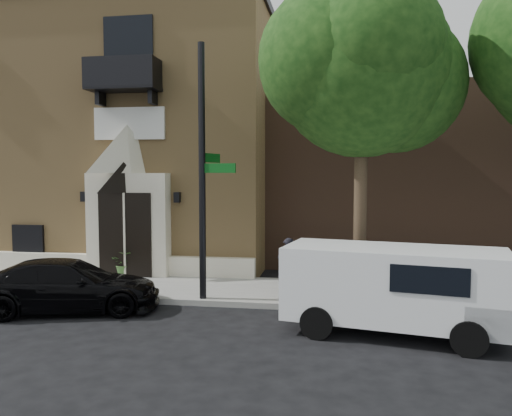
{
  "coord_description": "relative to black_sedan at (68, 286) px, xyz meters",
  "views": [
    {
      "loc": [
        5.42,
        -11.96,
        3.35
      ],
      "look_at": [
        3.17,
        2.0,
        2.36
      ],
      "focal_mm": 35.0,
      "sensor_mm": 36.0,
      "label": 1
    }
  ],
  "objects": [
    {
      "name": "neighbour_building",
      "position": [
        12.97,
        9.93,
        2.57
      ],
      "size": [
        18.0,
        8.0,
        6.4
      ],
      "primitive_type": "cube",
      "color": "brown",
      "rests_on": "ground"
    },
    {
      "name": "planter",
      "position": [
        -0.13,
        3.52,
        -0.09
      ],
      "size": [
        0.75,
        0.66,
        0.78
      ],
      "primitive_type": "imported",
      "rotation": [
        0.0,
        0.0,
        0.08
      ],
      "color": "#457334",
      "rests_on": "sidewalk"
    },
    {
      "name": "street_sign",
      "position": [
        3.07,
        1.19,
        2.76
      ],
      "size": [
        1.0,
        1.17,
        6.43
      ],
      "rotation": [
        0.0,
        0.0,
        -0.25
      ],
      "color": "black",
      "rests_on": "sidewalk"
    },
    {
      "name": "fire_hydrant",
      "position": [
        5.54,
        1.25,
        -0.09
      ],
      "size": [
        0.45,
        0.36,
        0.8
      ],
      "color": "#B32912",
      "rests_on": "sidewalk"
    },
    {
      "name": "black_sedan",
      "position": [
        0.0,
        0.0,
        0.0
      ],
      "size": [
        4.66,
        2.86,
        1.26
      ],
      "primitive_type": "imported",
      "rotation": [
        0.0,
        0.0,
        1.84
      ],
      "color": "black",
      "rests_on": "ground"
    },
    {
      "name": "dumpster",
      "position": [
        6.78,
        1.31,
        0.14
      ],
      "size": [
        2.04,
        1.43,
        1.21
      ],
      "rotation": [
        0.0,
        0.0,
        0.22
      ],
      "color": "#0D3218",
      "rests_on": "sidewalk"
    },
    {
      "name": "church",
      "position": [
        -2.02,
        8.88,
        4.0
      ],
      "size": [
        12.2,
        11.01,
        9.3
      ],
      "color": "tan",
      "rests_on": "ground"
    },
    {
      "name": "pedestrian_near",
      "position": [
        5.15,
        1.89,
        0.28
      ],
      "size": [
        0.64,
        0.53,
        1.51
      ],
      "primitive_type": "imported",
      "rotation": [
        0.0,
        0.0,
        3.48
      ],
      "color": "black",
      "rests_on": "sidewalk"
    },
    {
      "name": "sidewalk",
      "position": [
        1.97,
        2.43,
        -0.56
      ],
      "size": [
        42.0,
        3.0,
        0.15
      ],
      "primitive_type": "cube",
      "color": "gray",
      "rests_on": "ground"
    },
    {
      "name": "street_tree_left",
      "position": [
        6.99,
        1.28,
        5.24
      ],
      "size": [
        4.97,
        4.38,
        7.77
      ],
      "color": "#38281C",
      "rests_on": "sidewalk"
    },
    {
      "name": "ground",
      "position": [
        0.97,
        0.93,
        -0.63
      ],
      "size": [
        120.0,
        120.0,
        0.0
      ],
      "primitive_type": "plane",
      "color": "black",
      "rests_on": "ground"
    },
    {
      "name": "cargo_van",
      "position": [
        7.74,
        -0.56,
        0.38
      ],
      "size": [
        4.7,
        2.58,
        1.81
      ],
      "rotation": [
        0.0,
        0.0,
        -0.19
      ],
      "color": "white",
      "rests_on": "ground"
    }
  ]
}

